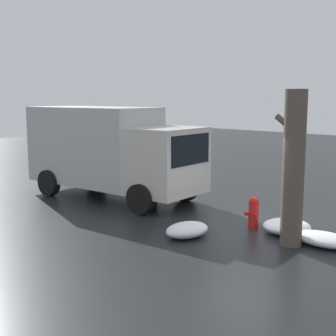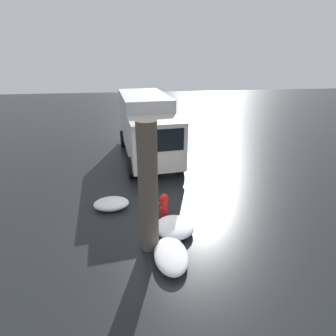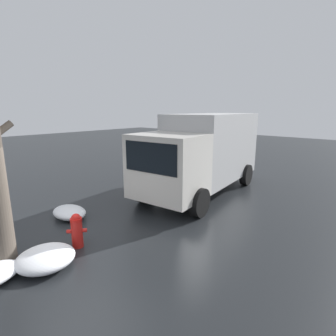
# 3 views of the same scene
# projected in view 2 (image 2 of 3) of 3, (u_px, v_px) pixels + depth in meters

# --- Properties ---
(ground_plane) EXTENTS (60.00, 60.00, 0.00)m
(ground_plane) POSITION_uv_depth(u_px,v_px,m) (164.00, 216.00, 8.66)
(ground_plane) COLOR black
(fire_hydrant) EXTENTS (0.42, 0.39, 0.84)m
(fire_hydrant) POSITION_uv_depth(u_px,v_px,m) (164.00, 205.00, 8.49)
(fire_hydrant) COLOR red
(fire_hydrant) RESTS_ON ground_plane
(tree_trunk) EXTENTS (0.76, 0.50, 3.57)m
(tree_trunk) POSITION_uv_depth(u_px,v_px,m) (148.00, 190.00, 6.60)
(tree_trunk) COLOR brown
(tree_trunk) RESTS_ON ground_plane
(delivery_truck) EXTENTS (6.54, 3.01, 3.05)m
(delivery_truck) POSITION_uv_depth(u_px,v_px,m) (147.00, 125.00, 13.07)
(delivery_truck) COLOR beige
(delivery_truck) RESTS_ON ground_plane
(pedestrian) EXTENTS (0.40, 0.40, 1.84)m
(pedestrian) POSITION_uv_depth(u_px,v_px,m) (158.00, 148.00, 11.86)
(pedestrian) COLOR #23232D
(pedestrian) RESTS_ON ground_plane
(snow_pile_by_hydrant) EXTENTS (1.19, 1.18, 0.35)m
(snow_pile_by_hydrant) POSITION_uv_depth(u_px,v_px,m) (174.00, 227.00, 7.84)
(snow_pile_by_hydrant) COLOR white
(snow_pile_by_hydrant) RESTS_ON ground_plane
(snow_pile_curbside) EXTENTS (1.48, 0.88, 0.29)m
(snow_pile_curbside) POSITION_uv_depth(u_px,v_px,m) (171.00, 255.00, 6.80)
(snow_pile_curbside) COLOR white
(snow_pile_curbside) RESTS_ON ground_plane
(snow_pile_by_tree) EXTENTS (0.85, 1.21, 0.35)m
(snow_pile_by_tree) POSITION_uv_depth(u_px,v_px,m) (111.00, 204.00, 9.06)
(snow_pile_by_tree) COLOR white
(snow_pile_by_tree) RESTS_ON ground_plane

